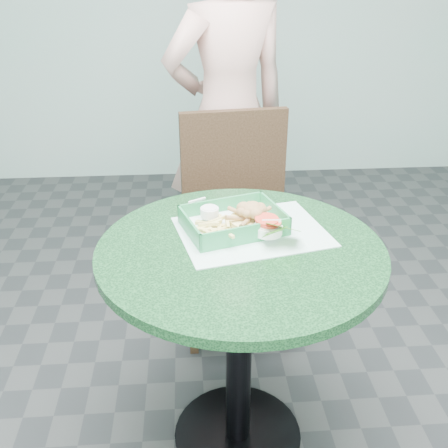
{
  "coord_description": "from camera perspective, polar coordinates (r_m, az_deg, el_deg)",
  "views": [
    {
      "loc": [
        -0.14,
        -1.29,
        1.51
      ],
      "look_at": [
        -0.04,
        0.1,
        0.79
      ],
      "focal_mm": 42.0,
      "sensor_mm": 36.0,
      "label": 1
    }
  ],
  "objects": [
    {
      "name": "floor",
      "position": [
        1.99,
        1.48,
        -22.06
      ],
      "size": [
        4.0,
        5.0,
        0.02
      ],
      "primitive_type": "cube",
      "color": "#303335",
      "rests_on": "ground"
    },
    {
      "name": "cafe_table",
      "position": [
        1.6,
        1.73,
        -8.38
      ],
      "size": [
        0.83,
        0.83,
        0.75
      ],
      "color": "black",
      "rests_on": "floor"
    },
    {
      "name": "dining_chair",
      "position": [
        2.27,
        1.29,
        1.78
      ],
      "size": [
        0.47,
        0.47,
        0.93
      ],
      "rotation": [
        0.0,
        0.0,
        0.11
      ],
      "color": "#2F2015",
      "rests_on": "floor"
    },
    {
      "name": "diner_person",
      "position": [
        2.43,
        0.48,
        13.79
      ],
      "size": [
        0.8,
        0.66,
        1.89
      ],
      "primitive_type": "imported",
      "rotation": [
        0.0,
        0.0,
        3.5
      ],
      "color": "tan",
      "rests_on": "floor"
    },
    {
      "name": "placemat",
      "position": [
        1.58,
        3.04,
        -1.47
      ],
      "size": [
        0.49,
        0.41,
        0.0
      ],
      "primitive_type": "cube",
      "rotation": [
        0.0,
        0.0,
        0.23
      ],
      "color": "silver",
      "rests_on": "cafe_table"
    },
    {
      "name": "food_basket",
      "position": [
        1.59,
        1.0,
        -0.65
      ],
      "size": [
        0.28,
        0.21,
        0.06
      ],
      "rotation": [
        0.0,
        0.0,
        0.31
      ],
      "color": "#278B4C",
      "rests_on": "placemat"
    },
    {
      "name": "crab_sandwich",
      "position": [
        1.56,
        2.92,
        0.16
      ],
      "size": [
        0.13,
        0.13,
        0.08
      ],
      "rotation": [
        0.0,
        0.0,
        -0.28
      ],
      "color": "#F2D77D",
      "rests_on": "food_basket"
    },
    {
      "name": "fries_pile",
      "position": [
        1.54,
        -1.33,
        -0.65
      ],
      "size": [
        0.13,
        0.14,
        0.04
      ],
      "primitive_type": null,
      "rotation": [
        0.0,
        0.0,
        0.17
      ],
      "color": "#E6CF72",
      "rests_on": "food_basket"
    },
    {
      "name": "sauce_ramekin",
      "position": [
        1.61,
        -1.23,
        1.03
      ],
      "size": [
        0.06,
        0.06,
        0.03
      ],
      "rotation": [
        0.0,
        0.0,
        -0.15
      ],
      "color": "white",
      "rests_on": "food_basket"
    },
    {
      "name": "garnish_cup",
      "position": [
        1.5,
        4.39,
        -1.48
      ],
      "size": [
        0.12,
        0.12,
        0.05
      ],
      "rotation": [
        0.0,
        0.0,
        0.24
      ],
      "color": "white",
      "rests_on": "food_basket"
    }
  ]
}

